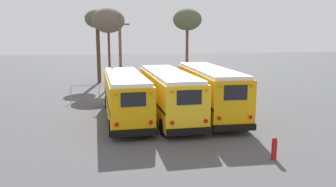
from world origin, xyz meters
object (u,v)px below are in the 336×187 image
(utility_pole, at_px, (120,53))
(fire_hydrant, at_px, (274,148))
(bare_tree_2, at_px, (187,20))
(bare_tree_0, at_px, (97,21))
(school_bus_0, at_px, (125,95))
(school_bus_1, at_px, (168,93))
(school_bus_2, at_px, (209,90))
(bare_tree_1, at_px, (108,21))

(utility_pole, height_order, fire_hydrant, utility_pole)
(utility_pole, relative_size, fire_hydrant, 7.16)
(bare_tree_2, height_order, fire_hydrant, bare_tree_2)
(bare_tree_0, xyz_separation_m, fire_hydrant, (7.63, -26.92, -6.63))
(school_bus_0, distance_m, bare_tree_2, 17.95)
(school_bus_0, distance_m, fire_hydrant, 10.59)
(fire_hydrant, bearing_deg, school_bus_1, 109.35)
(school_bus_1, bearing_deg, school_bus_2, 1.40)
(bare_tree_0, bearing_deg, school_bus_0, -84.66)
(school_bus_2, xyz_separation_m, bare_tree_0, (-7.49, 18.21, 5.36))
(bare_tree_1, bearing_deg, school_bus_0, -87.82)
(utility_pole, xyz_separation_m, bare_tree_2, (7.91, 5.86, 3.31))
(bare_tree_2, relative_size, fire_hydrant, 8.22)
(bare_tree_1, bearing_deg, fire_hydrant, -74.41)
(bare_tree_0, distance_m, fire_hydrant, 28.75)
(utility_pole, distance_m, bare_tree_1, 6.34)
(bare_tree_0, distance_m, bare_tree_1, 3.85)
(school_bus_0, bearing_deg, fire_hydrant, -55.74)
(school_bus_2, bearing_deg, school_bus_1, -178.60)
(utility_pole, xyz_separation_m, bare_tree_1, (-0.86, 5.43, 3.15))
(school_bus_0, bearing_deg, bare_tree_0, 95.34)
(school_bus_1, distance_m, bare_tree_1, 15.92)
(school_bus_0, xyz_separation_m, school_bus_1, (2.89, -0.06, 0.05))
(fire_hydrant, bearing_deg, school_bus_2, 90.93)
(school_bus_1, bearing_deg, bare_tree_0, 104.12)
(bare_tree_1, distance_m, bare_tree_2, 8.78)
(school_bus_0, relative_size, bare_tree_1, 1.21)
(school_bus_2, xyz_separation_m, utility_pole, (-5.49, 9.09, 2.09))
(utility_pole, relative_size, bare_tree_1, 0.88)
(school_bus_1, height_order, school_bus_2, school_bus_2)
(bare_tree_2, bearing_deg, utility_pole, -143.45)
(utility_pole, bearing_deg, school_bus_2, -58.89)
(school_bus_0, height_order, bare_tree_0, bare_tree_0)
(school_bus_2, bearing_deg, utility_pole, 121.11)
(school_bus_1, bearing_deg, fire_hydrant, -70.65)
(utility_pole, distance_m, bare_tree_2, 10.39)
(bare_tree_0, relative_size, bare_tree_2, 1.00)
(utility_pole, distance_m, fire_hydrant, 18.98)
(bare_tree_2, bearing_deg, school_bus_1, -109.48)
(school_bus_0, distance_m, utility_pole, 9.38)
(school_bus_2, height_order, utility_pole, utility_pole)
(bare_tree_1, xyz_separation_m, bare_tree_2, (8.76, 0.43, 0.16))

